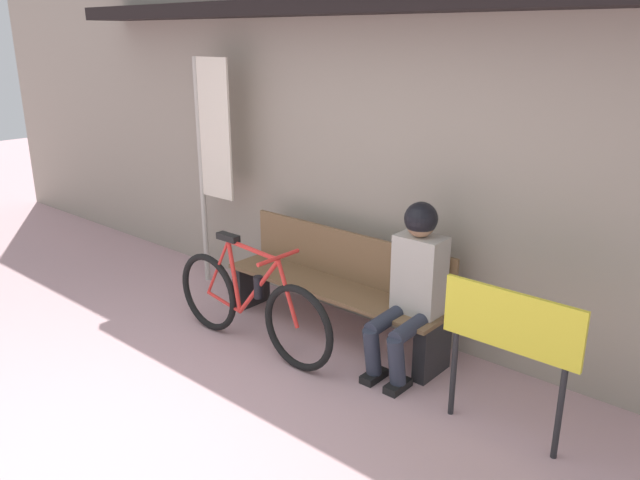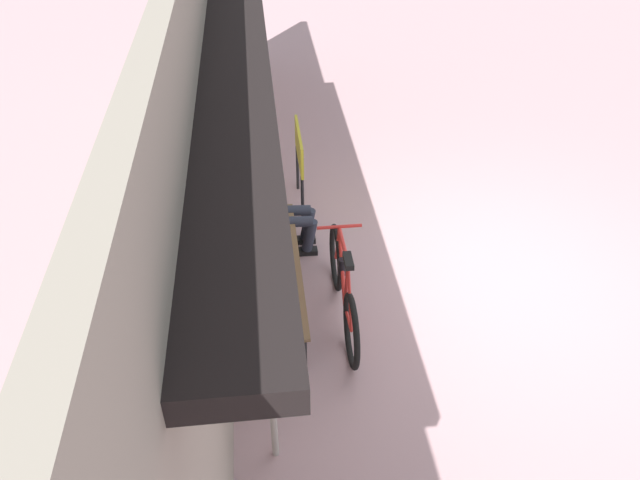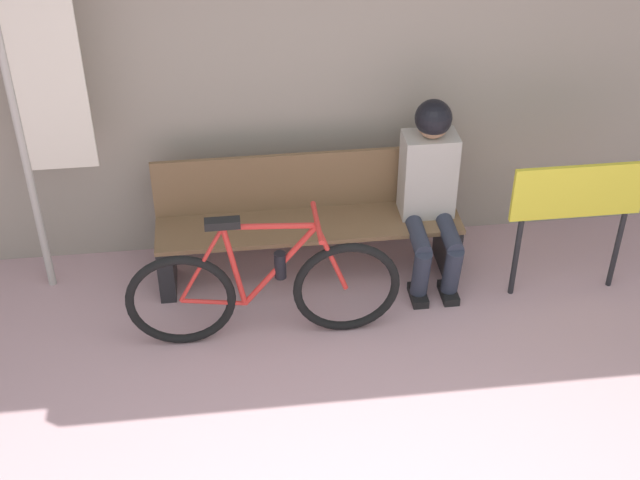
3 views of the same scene
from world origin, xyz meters
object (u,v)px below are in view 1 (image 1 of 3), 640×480
Objects in this scene: bicycle at (250,305)px; person_seated at (413,279)px; signboard at (510,332)px; banner_pole at (210,145)px; park_bench_near at (336,287)px.

bicycle is 1.32× the size of person_seated.
bicycle is 1.98m from signboard.
signboard is at bearing -8.33° from banner_pole.
banner_pole is (-1.54, 0.06, 0.95)m from park_bench_near.
bicycle is at bearing -173.42° from signboard.
banner_pole is at bearing 175.89° from person_seated.
person_seated reaches higher than park_bench_near.
park_bench_near is 0.83m from person_seated.
banner_pole is at bearing 171.67° from signboard.
banner_pole reaches higher than park_bench_near.
signboard is (3.16, -0.46, -0.66)m from banner_pole.
signboard is (0.84, -0.30, -0.02)m from person_seated.
park_bench_near is 1.59× the size of person_seated.
signboard is at bearing -13.93° from park_bench_near.
person_seated is at bearing -7.69° from park_bench_near.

